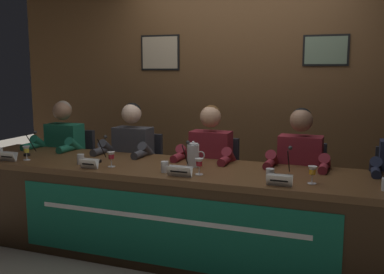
{
  "coord_description": "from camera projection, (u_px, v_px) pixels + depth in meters",
  "views": [
    {
      "loc": [
        1.22,
        -3.27,
        1.52
      ],
      "look_at": [
        0.0,
        0.0,
        0.99
      ],
      "focal_mm": 41.41,
      "sensor_mm": 36.0,
      "label": 1
    }
  ],
  "objects": [
    {
      "name": "nameplate_right",
      "position": [
        279.0,
        180.0,
        3.0
      ],
      "size": [
        0.17,
        0.06,
        0.08
      ],
      "color": "white",
      "rests_on": "conference_table"
    },
    {
      "name": "microphone_right",
      "position": [
        288.0,
        167.0,
        3.26
      ],
      "size": [
        0.06,
        0.17,
        0.22
      ],
      "color": "black",
      "rests_on": "conference_table"
    },
    {
      "name": "nameplate_left",
      "position": [
        89.0,
        164.0,
        3.52
      ],
      "size": [
        0.15,
        0.06,
        0.08
      ],
      "color": "white",
      "rests_on": "conference_table"
    },
    {
      "name": "panelist_right",
      "position": [
        299.0,
        170.0,
        3.67
      ],
      "size": [
        0.51,
        0.48,
        1.21
      ],
      "color": "black",
      "rests_on": "ground_plane"
    },
    {
      "name": "nameplate_center",
      "position": [
        180.0,
        171.0,
        3.26
      ],
      "size": [
        0.19,
        0.06,
        0.08
      ],
      "color": "white",
      "rests_on": "conference_table"
    },
    {
      "name": "panelist_center",
      "position": [
        208.0,
        163.0,
        3.95
      ],
      "size": [
        0.51,
        0.48,
        1.21
      ],
      "color": "black",
      "rests_on": "ground_plane"
    },
    {
      "name": "juice_glass_center",
      "position": [
        199.0,
        163.0,
        3.32
      ],
      "size": [
        0.06,
        0.06,
        0.12
      ],
      "color": "white",
      "rests_on": "conference_table"
    },
    {
      "name": "chair_right",
      "position": [
        300.0,
        195.0,
        3.9
      ],
      "size": [
        0.44,
        0.44,
        0.88
      ],
      "color": "black",
      "rests_on": "ground_plane"
    },
    {
      "name": "water_cup_left",
      "position": [
        81.0,
        160.0,
        3.69
      ],
      "size": [
        0.06,
        0.06,
        0.08
      ],
      "color": "silver",
      "rests_on": "conference_table"
    },
    {
      "name": "chair_center",
      "position": [
        215.0,
        187.0,
        4.18
      ],
      "size": [
        0.44,
        0.44,
        0.88
      ],
      "color": "black",
      "rests_on": "ground_plane"
    },
    {
      "name": "juice_glass_right",
      "position": [
        312.0,
        172.0,
        3.05
      ],
      "size": [
        0.06,
        0.06,
        0.12
      ],
      "color": "white",
      "rests_on": "conference_table"
    },
    {
      "name": "microphone_left",
      "position": [
        101.0,
        153.0,
        3.8
      ],
      "size": [
        0.06,
        0.17,
        0.22
      ],
      "color": "black",
      "rests_on": "conference_table"
    },
    {
      "name": "chair_far_left",
      "position": [
        73.0,
        174.0,
        4.73
      ],
      "size": [
        0.44,
        0.44,
        0.88
      ],
      "color": "black",
      "rests_on": "ground_plane"
    },
    {
      "name": "microphone_center",
      "position": [
        184.0,
        160.0,
        3.5
      ],
      "size": [
        0.06,
        0.17,
        0.22
      ],
      "color": "black",
      "rests_on": "conference_table"
    },
    {
      "name": "water_cup_right",
      "position": [
        270.0,
        175.0,
        3.15
      ],
      "size": [
        0.06,
        0.06,
        0.08
      ],
      "color": "silver",
      "rests_on": "conference_table"
    },
    {
      "name": "juice_glass_left",
      "position": [
        111.0,
        156.0,
        3.58
      ],
      "size": [
        0.06,
        0.06,
        0.12
      ],
      "color": "white",
      "rests_on": "conference_table"
    },
    {
      "name": "panelist_far_left",
      "position": [
        60.0,
        151.0,
        4.5
      ],
      "size": [
        0.51,
        0.48,
        1.21
      ],
      "color": "black",
      "rests_on": "ground_plane"
    },
    {
      "name": "wall_back_panelled",
      "position": [
        238.0,
        90.0,
        4.82
      ],
      "size": [
        5.47,
        0.14,
        2.6
      ],
      "color": "brown",
      "rests_on": "ground_plane"
    },
    {
      "name": "microphone_far_left",
      "position": [
        30.0,
        147.0,
        4.08
      ],
      "size": [
        0.06,
        0.17,
        0.22
      ],
      "color": "black",
      "rests_on": "conference_table"
    },
    {
      "name": "water_pitcher_central",
      "position": [
        193.0,
        155.0,
        3.59
      ],
      "size": [
        0.15,
        0.1,
        0.21
      ],
      "color": "silver",
      "rests_on": "conference_table"
    },
    {
      "name": "conference_table",
      "position": [
        186.0,
        198.0,
        3.49
      ],
      "size": [
        4.27,
        0.85,
        0.74
      ],
      "color": "brown",
      "rests_on": "ground_plane"
    },
    {
      "name": "juice_glass_far_left",
      "position": [
        26.0,
        150.0,
        3.85
      ],
      "size": [
        0.06,
        0.06,
        0.12
      ],
      "color": "white",
      "rests_on": "conference_table"
    },
    {
      "name": "nameplate_far_left",
      "position": [
        8.0,
        156.0,
        3.82
      ],
      "size": [
        0.16,
        0.06,
        0.08
      ],
      "color": "white",
      "rests_on": "conference_table"
    },
    {
      "name": "chair_left",
      "position": [
        139.0,
        180.0,
        4.45
      ],
      "size": [
        0.44,
        0.44,
        0.88
      ],
      "color": "black",
      "rests_on": "ground_plane"
    },
    {
      "name": "ground_plane",
      "position": [
        192.0,
        255.0,
        3.68
      ],
      "size": [
        12.0,
        12.0,
        0.0
      ],
      "primitive_type": "plane",
      "color": "gray"
    },
    {
      "name": "water_cup_center",
      "position": [
        165.0,
        167.0,
        3.4
      ],
      "size": [
        0.06,
        0.06,
        0.08
      ],
      "color": "silver",
      "rests_on": "conference_table"
    },
    {
      "name": "panelist_left",
      "position": [
        129.0,
        157.0,
        4.23
      ],
      "size": [
        0.51,
        0.48,
        1.21
      ],
      "color": "black",
      "rests_on": "ground_plane"
    }
  ]
}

